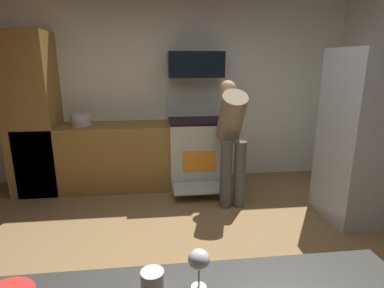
{
  "coord_description": "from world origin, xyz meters",
  "views": [
    {
      "loc": [
        -0.29,
        -2.25,
        1.74
      ],
      "look_at": [
        0.01,
        0.3,
        1.05
      ],
      "focal_mm": 29.0,
      "sensor_mm": 36.0,
      "label": 1
    }
  ],
  "objects_px": {
    "refrigerator": "(371,137)",
    "mug_tea": "(153,282)",
    "wine_glass_far": "(199,260)",
    "stock_pot": "(81,120)",
    "microwave": "(196,64)",
    "person_cook": "(231,134)",
    "oven_range": "(196,150)"
  },
  "relations": [
    {
      "from": "refrigerator",
      "to": "person_cook",
      "type": "bearing_deg",
      "value": 159.38
    },
    {
      "from": "oven_range",
      "to": "person_cook",
      "type": "height_order",
      "value": "oven_range"
    },
    {
      "from": "refrigerator",
      "to": "wine_glass_far",
      "type": "xyz_separation_m",
      "value": [
        -2.18,
        -2.03,
        0.08
      ]
    },
    {
      "from": "oven_range",
      "to": "microwave",
      "type": "relative_size",
      "value": 2.06
    },
    {
      "from": "refrigerator",
      "to": "mug_tea",
      "type": "xyz_separation_m",
      "value": [
        -2.35,
        -2.03,
        0.01
      ]
    },
    {
      "from": "refrigerator",
      "to": "mug_tea",
      "type": "relative_size",
      "value": 21.23
    },
    {
      "from": "person_cook",
      "to": "stock_pot",
      "type": "relative_size",
      "value": 5.61
    },
    {
      "from": "mug_tea",
      "to": "refrigerator",
      "type": "bearing_deg",
      "value": 40.84
    },
    {
      "from": "person_cook",
      "to": "wine_glass_far",
      "type": "relative_size",
      "value": 9.2
    },
    {
      "from": "refrigerator",
      "to": "person_cook",
      "type": "height_order",
      "value": "refrigerator"
    },
    {
      "from": "mug_tea",
      "to": "stock_pot",
      "type": "relative_size",
      "value": 0.33
    },
    {
      "from": "microwave",
      "to": "wine_glass_far",
      "type": "height_order",
      "value": "microwave"
    },
    {
      "from": "oven_range",
      "to": "refrigerator",
      "type": "relative_size",
      "value": 0.81
    },
    {
      "from": "wine_glass_far",
      "to": "refrigerator",
      "type": "bearing_deg",
      "value": 43.05
    },
    {
      "from": "person_cook",
      "to": "mug_tea",
      "type": "xyz_separation_m",
      "value": [
        -0.93,
        -2.57,
        0.06
      ]
    },
    {
      "from": "mug_tea",
      "to": "stock_pot",
      "type": "xyz_separation_m",
      "value": [
        -0.97,
        3.24,
        0.03
      ]
    },
    {
      "from": "refrigerator",
      "to": "microwave",
      "type": "bearing_deg",
      "value": 143.95
    },
    {
      "from": "refrigerator",
      "to": "oven_range",
      "type": "bearing_deg",
      "value": 145.99
    },
    {
      "from": "oven_range",
      "to": "stock_pot",
      "type": "bearing_deg",
      "value": 179.5
    },
    {
      "from": "person_cook",
      "to": "wine_glass_far",
      "type": "height_order",
      "value": "person_cook"
    },
    {
      "from": "person_cook",
      "to": "stock_pot",
      "type": "bearing_deg",
      "value": 160.56
    },
    {
      "from": "refrigerator",
      "to": "stock_pot",
      "type": "bearing_deg",
      "value": 160.06
    },
    {
      "from": "stock_pot",
      "to": "person_cook",
      "type": "bearing_deg",
      "value": -19.44
    },
    {
      "from": "oven_range",
      "to": "refrigerator",
      "type": "distance_m",
      "value": 2.17
    },
    {
      "from": "oven_range",
      "to": "wine_glass_far",
      "type": "height_order",
      "value": "oven_range"
    },
    {
      "from": "microwave",
      "to": "oven_range",
      "type": "bearing_deg",
      "value": -90.0
    },
    {
      "from": "microwave",
      "to": "wine_glass_far",
      "type": "distance_m",
      "value": 3.41
    },
    {
      "from": "oven_range",
      "to": "wine_glass_far",
      "type": "xyz_separation_m",
      "value": [
        -0.41,
        -3.22,
        0.51
      ]
    },
    {
      "from": "wine_glass_far",
      "to": "mug_tea",
      "type": "height_order",
      "value": "wine_glass_far"
    },
    {
      "from": "wine_glass_far",
      "to": "stock_pot",
      "type": "xyz_separation_m",
      "value": [
        -1.15,
        3.24,
        -0.04
      ]
    },
    {
      "from": "oven_range",
      "to": "stock_pot",
      "type": "relative_size",
      "value": 5.65
    },
    {
      "from": "person_cook",
      "to": "stock_pot",
      "type": "xyz_separation_m",
      "value": [
        -1.9,
        0.67,
        0.09
      ]
    }
  ]
}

